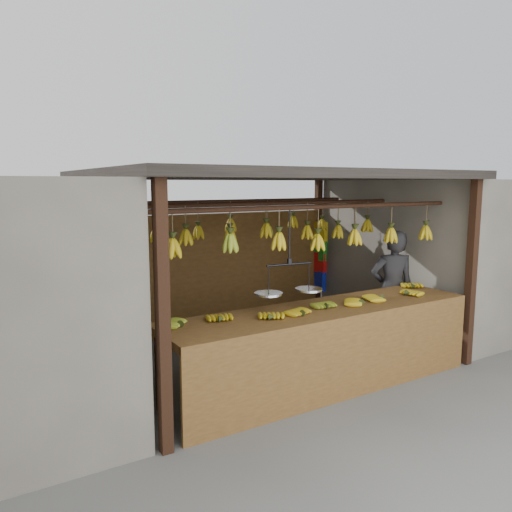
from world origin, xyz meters
TOP-DOWN VIEW (x-y plane):
  - ground at (0.00, 0.00)m, footprint 80.00×80.00m
  - stall at (0.00, 0.33)m, footprint 4.30×3.30m
  - neighbor_right at (3.60, 0.00)m, footprint 3.00×3.00m
  - counter at (0.00, -1.23)m, footprint 3.72×0.85m
  - hanging_bananas at (0.01, -0.00)m, footprint 3.65×2.23m
  - balance_scale at (-0.39, -1.00)m, footprint 0.78×0.34m
  - vendor at (1.60, -0.60)m, footprint 0.71×0.60m
  - bag_bundles at (1.94, 1.35)m, footprint 0.08×0.26m

SIDE VIEW (x-z plane):
  - ground at x=0.00m, z-range 0.00..0.00m
  - counter at x=0.00m, z-range 0.24..1.20m
  - vendor at x=1.60m, z-range 0.00..1.64m
  - bag_bundles at x=1.94m, z-range 0.42..1.60m
  - neighbor_right at x=3.60m, z-range 0.00..2.30m
  - balance_scale at x=-0.39m, z-range 0.70..1.61m
  - hanging_bananas at x=0.01m, z-range 1.43..1.81m
  - stall at x=0.00m, z-range 0.77..3.17m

